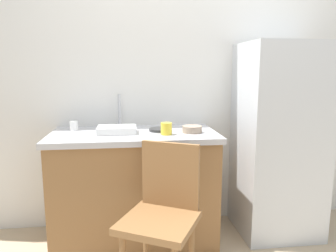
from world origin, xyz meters
The scene contains 11 objects.
back_wall centered at (0.00, 1.00, 1.33)m, with size 4.80×0.10×2.66m, color silver.
cabinet_base centered at (-0.44, 0.65, 0.41)m, with size 1.19×0.60×0.82m, color olive.
countertop centered at (-0.44, 0.65, 0.84)m, with size 1.23×0.64×0.04m, color #B7B7BC.
faucet centered at (-0.55, 0.90, 0.99)m, with size 0.02×0.02×0.27m, color #B7B7BC.
refrigerator centered at (0.71, 0.67, 0.76)m, with size 0.61×0.57×1.52m, color silver.
chair centered at (-0.29, 0.03, 0.50)m, with size 0.54×0.54×0.89m.
dish_tray centered at (-0.56, 0.63, 0.88)m, with size 0.28×0.20×0.05m, color white.
terracotta_bowl centered at (-0.01, 0.58, 0.88)m, with size 0.15×0.15×0.05m, color gray.
hotplate centered at (-0.24, 0.67, 0.87)m, with size 0.17×0.17×0.02m, color #2D2D2D.
cup_white centered at (-0.90, 0.80, 0.89)m, with size 0.06×0.06×0.07m, color white.
cup_yellow centered at (-0.21, 0.53, 0.90)m, with size 0.08×0.08×0.09m, color yellow.
Camera 1 is at (-0.48, -1.69, 1.31)m, focal length 34.05 mm.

